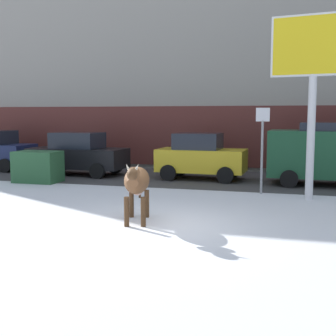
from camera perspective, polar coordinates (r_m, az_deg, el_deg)
ground_plane at (r=10.63m, az=-2.48°, el=-7.39°), size 120.00×120.00×0.00m
road_strip at (r=18.47m, az=5.60°, el=-1.37°), size 60.00×5.60×0.01m
building_facade at (r=24.33m, az=8.34°, el=15.84°), size 44.00×6.10×13.00m
cow_brown at (r=10.87m, az=-3.98°, el=-1.75°), size 0.92×1.94×1.54m
billboard at (r=14.53m, az=17.91°, el=13.20°), size 2.52×0.56×5.56m
car_black_sedan at (r=19.99m, az=-11.30°, el=1.75°), size 4.25×2.09×1.84m
car_yellow_hatchback at (r=18.28m, az=4.15°, el=1.47°), size 3.55×2.01×1.86m
car_darkgreen_van at (r=17.55m, az=20.23°, el=1.89°), size 4.66×2.23×2.32m
pedestrian_near_billboard at (r=21.03m, az=16.55°, el=1.76°), size 0.36×0.24×1.73m
dumpster at (r=18.18m, az=-16.08°, el=0.16°), size 1.70×1.11×1.20m
street_sign at (r=15.07m, az=11.79°, el=3.06°), size 0.44×0.08×2.82m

